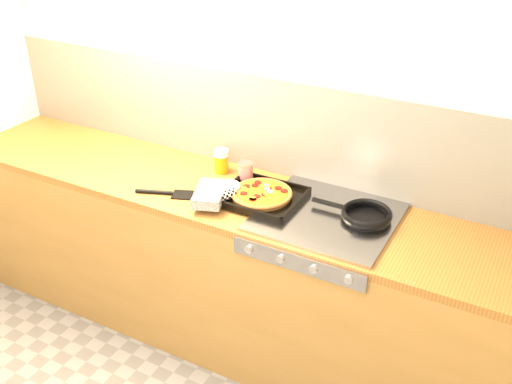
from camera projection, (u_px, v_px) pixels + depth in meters
The scene contains 9 objects.
room_shell at pixel (268, 125), 2.96m from camera, with size 3.20×3.20×3.20m.
counter_run at pixel (241, 270), 3.08m from camera, with size 3.20×0.62×0.90m.
stovetop at pixel (327, 217), 2.67m from camera, with size 0.60×0.56×0.02m, color #939498.
pizza_on_tray at pixel (248, 194), 2.79m from camera, with size 0.48×0.42×0.06m.
frying_pan at pixel (365, 215), 2.63m from camera, with size 0.37×0.23×0.04m.
tomato_can at pixel (246, 173), 2.94m from camera, with size 0.09×0.09×0.11m.
juice_glass at pixel (221, 161), 3.04m from camera, with size 0.08×0.08×0.12m.
wooden_spoon at pixel (266, 183), 2.94m from camera, with size 0.29×0.13×0.02m.
black_spatula at pixel (166, 193), 2.86m from camera, with size 0.28×0.15×0.02m.
Camera 1 is at (1.25, -1.05, 2.31)m, focal length 42.00 mm.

